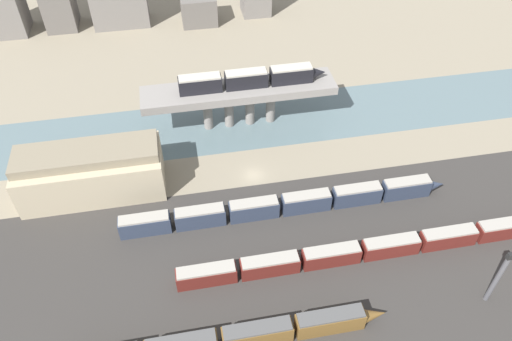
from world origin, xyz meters
The scene contains 12 objects.
ground_plane centered at (0.00, 0.00, 0.00)m, with size 400.00×400.00×0.00m, color gray.
railbed_yard centered at (0.00, -24.00, 0.00)m, with size 280.00×42.00×0.01m, color #33302D.
river_water centered at (0.00, 18.16, 0.00)m, with size 320.00×19.90×0.01m, color slate.
bridge centered at (0.00, 18.16, 8.60)m, with size 44.22×8.87×10.47m.
train_on_bridge centered at (2.93, 18.16, 12.36)m, with size 33.57×3.16×3.86m.
train_yard_near centered at (-10.99, -37.19, 1.98)m, with size 50.71×2.70×4.04m.
train_yard_mid centered at (22.14, -24.69, 1.81)m, with size 81.75×2.72×3.68m.
train_yard_far centered at (4.24, -11.40, 2.05)m, with size 65.61×2.72×4.16m.
warehouse_building centered at (-32.89, 1.90, 5.20)m, with size 28.42×11.82×10.93m.
signal_tower centered at (33.54, -36.98, 6.39)m, with size 1.00×0.82×12.73m.
city_block_left centered at (-45.67, 76.00, 7.62)m, with size 8.90×11.10×15.25m, color #605B56.
city_block_right centered at (-4.19, 70.43, 4.26)m, with size 10.65×8.80×8.52m, color #605B56.
Camera 1 is at (-13.54, -75.11, 74.91)m, focal length 35.00 mm.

